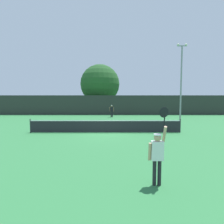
% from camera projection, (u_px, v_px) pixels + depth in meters
% --- Properties ---
extents(ground_plane, '(120.00, 120.00, 0.00)m').
position_uv_depth(ground_plane, '(105.00, 133.00, 15.69)').
color(ground_plane, '#2D723D').
extents(tennis_net, '(11.75, 0.08, 1.07)m').
position_uv_depth(tennis_net, '(105.00, 126.00, 15.65)').
color(tennis_net, '#232328').
rests_on(tennis_net, ground).
extents(perimeter_fence, '(38.74, 0.12, 2.91)m').
position_uv_depth(perimeter_fence, '(108.00, 105.00, 30.16)').
color(perimeter_fence, '#2D332D').
rests_on(perimeter_fence, ground).
extents(player_serving, '(0.68, 0.39, 2.51)m').
position_uv_depth(player_serving, '(157.00, 151.00, 6.41)').
color(player_serving, white).
rests_on(player_serving, ground).
extents(player_receiving, '(0.57, 0.23, 1.59)m').
position_uv_depth(player_receiving, '(111.00, 110.00, 26.85)').
color(player_receiving, black).
rests_on(player_receiving, ground).
extents(tennis_ball, '(0.07, 0.07, 0.07)m').
position_uv_depth(tennis_ball, '(82.00, 130.00, 16.59)').
color(tennis_ball, '#CCE033').
rests_on(tennis_ball, ground).
extents(light_pole, '(1.18, 0.28, 8.79)m').
position_uv_depth(light_pole, '(180.00, 77.00, 23.21)').
color(light_pole, gray).
rests_on(light_pole, ground).
extents(large_tree, '(6.59, 6.59, 8.12)m').
position_uv_depth(large_tree, '(99.00, 84.00, 34.07)').
color(large_tree, brown).
rests_on(large_tree, ground).
extents(parked_car_near, '(2.10, 4.29, 1.69)m').
position_uv_depth(parked_car_near, '(61.00, 107.00, 35.99)').
color(parked_car_near, red).
rests_on(parked_car_near, ground).
extents(parked_car_mid, '(1.94, 4.22, 1.69)m').
position_uv_depth(parked_car_mid, '(95.00, 107.00, 35.94)').
color(parked_car_mid, red).
rests_on(parked_car_mid, ground).
extents(parked_car_far, '(2.46, 4.42, 1.69)m').
position_uv_depth(parked_car_far, '(159.00, 107.00, 37.72)').
color(parked_car_far, white).
rests_on(parked_car_far, ground).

